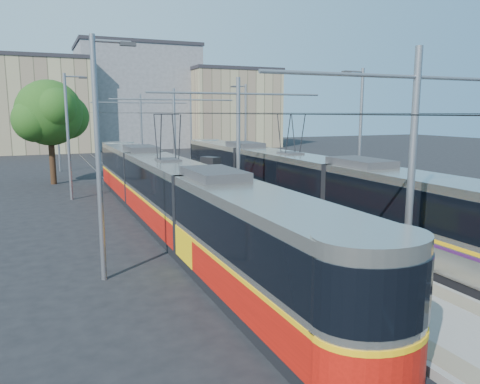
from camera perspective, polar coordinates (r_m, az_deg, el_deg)
name	(u,v)px	position (r m, az deg, el deg)	size (l,w,h in m)	color
ground	(325,268)	(17.46, 10.28, -9.15)	(160.00, 160.00, 0.00)	black
platform	(187,192)	(32.53, -6.43, 0.00)	(4.00, 50.00, 0.30)	gray
tactile_strip_left	(167,191)	(32.12, -8.91, 0.10)	(0.70, 50.00, 0.01)	gray
tactile_strip_right	(207,188)	(32.95, -4.02, 0.44)	(0.70, 50.00, 0.01)	gray
rails	(187,194)	(32.55, -6.43, -0.23)	(8.71, 70.00, 0.03)	gray
track_arrow	(275,318)	(13.34, 4.25, -15.10)	(1.20, 5.00, 0.01)	silver
tram_left	(169,194)	(22.88, -8.65, -0.20)	(2.43, 31.95, 5.50)	black
tram_right	(290,180)	(26.40, 6.10, 1.50)	(2.43, 31.13, 5.50)	black
catenary	(199,130)	(29.38, -4.96, 7.57)	(9.20, 70.00, 7.00)	gray
street_lamps	(171,131)	(35.95, -8.43, 7.34)	(15.18, 38.22, 8.00)	gray
shelter	(211,177)	(28.76, -3.60, 1.83)	(1.15, 1.37, 2.61)	black
tree	(54,114)	(39.58, -21.76, 8.82)	(5.55, 5.13, 8.07)	#382314
building_left	(30,105)	(73.72, -24.23, 9.66)	(16.32, 12.24, 13.23)	tan
building_centre	(137,97)	(79.23, -12.42, 11.28)	(18.36, 14.28, 16.17)	gray
building_right	(231,108)	(77.45, -1.11, 10.18)	(14.28, 10.20, 12.49)	tan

